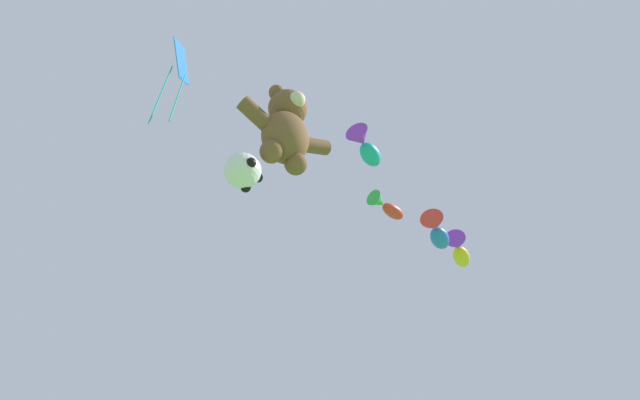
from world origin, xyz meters
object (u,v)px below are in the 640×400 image
at_px(soccer_ball_kite, 243,171).
at_px(diamond_kite, 180,67).
at_px(teddy_bear_kite, 286,128).
at_px(fish_kite_cobalt, 437,231).
at_px(fish_kite_goldfin, 459,250).
at_px(fish_kite_teal, 365,146).
at_px(fish_kite_crimson, 386,206).

bearing_deg(soccer_ball_kite, diamond_kite, 150.59).
height_order(teddy_bear_kite, fish_kite_cobalt, fish_kite_cobalt).
height_order(fish_kite_cobalt, fish_kite_goldfin, fish_kite_goldfin).
relative_size(soccer_ball_kite, fish_kite_cobalt, 0.41).
distance_m(teddy_bear_kite, soccer_ball_kite, 1.79).
xyz_separation_m(soccer_ball_kite, fish_kite_cobalt, (8.23, 1.51, 2.92)).
relative_size(soccer_ball_kite, fish_kite_goldfin, 0.38).
height_order(fish_kite_teal, fish_kite_crimson, fish_kite_teal).
distance_m(teddy_bear_kite, fish_kite_teal, 3.47).
distance_m(fish_kite_cobalt, diamond_kite, 9.97).
bearing_deg(fish_kite_goldfin, teddy_bear_kite, -165.36).
bearing_deg(fish_kite_teal, soccer_ball_kite, -177.24).
relative_size(soccer_ball_kite, diamond_kite, 0.27).
relative_size(teddy_bear_kite, fish_kite_crimson, 1.63).
distance_m(fish_kite_teal, fish_kite_goldfin, 7.04).
height_order(fish_kite_teal, diamond_kite, diamond_kite).
distance_m(soccer_ball_kite, fish_kite_crimson, 6.41).
xyz_separation_m(fish_kite_goldfin, diamond_kite, (-12.19, -1.28, 0.02)).
xyz_separation_m(fish_kite_teal, diamond_kite, (-5.46, 0.78, 0.10)).
bearing_deg(teddy_bear_kite, fish_kite_goldfin, 14.64).
xyz_separation_m(fish_kite_teal, fish_kite_crimson, (1.88, 1.22, -0.58)).
relative_size(teddy_bear_kite, fish_kite_cobalt, 1.24).
height_order(soccer_ball_kite, diamond_kite, diamond_kite).
relative_size(fish_kite_teal, fish_kite_goldfin, 0.73).
relative_size(fish_kite_cobalt, fish_kite_goldfin, 0.91).
bearing_deg(fish_kite_cobalt, soccer_ball_kite, -169.63).
bearing_deg(soccer_ball_kite, fish_kite_goldfin, 12.09).
bearing_deg(fish_kite_cobalt, teddy_bear_kite, -166.45).
bearing_deg(fish_kite_cobalt, diamond_kite, -176.89).
relative_size(fish_kite_cobalt, diamond_kite, 0.66).
bearing_deg(fish_kite_teal, teddy_bear_kite, -170.97).
bearing_deg(fish_kite_teal, fish_kite_goldfin, 17.04).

